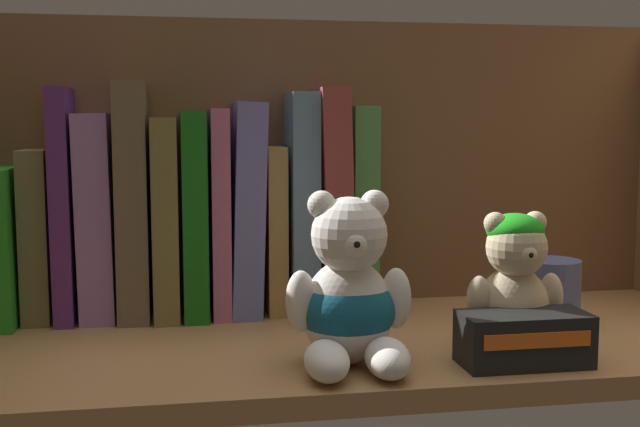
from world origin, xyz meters
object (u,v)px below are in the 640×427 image
book_4 (134,200)px  book_11 (329,199)px  book_5 (166,216)px  teddy_bear_smaller (516,286)px  book_12 (357,207)px  teddy_bear_larger (349,298)px  book_0 (4,244)px  pillar_candle (551,291)px  book_8 (246,207)px  book_9 (273,228)px  small_product_box (524,339)px  book_3 (98,216)px  book_6 (194,213)px  book_1 (40,234)px  book_2 (67,204)px  book_10 (299,202)px  book_7 (219,211)px

book_4 → book_11: (21.14, 0.00, -0.20)cm
book_5 → teddy_bear_smaller: size_ratio=1.66×
book_4 → teddy_bear_smaller: book_4 is taller
book_12 → teddy_bear_larger: size_ratio=1.50×
book_4 → book_12: book_4 is taller
book_0 → pillar_candle: size_ratio=2.46×
book_8 → book_5: bearing=180.0°
book_9 → small_product_box: 31.46cm
pillar_candle → book_5: bearing=164.2°
book_3 → book_6: (10.09, 0.00, 0.09)cm
teddy_bear_larger → book_4: bearing=130.2°
book_1 → book_2: book_2 is taller
book_6 → book_12: bearing=0.0°
book_0 → book_4: book_4 is taller
book_9 → teddy_bear_smaller: bearing=-46.8°
book_2 → book_8: (18.82, 0.00, -0.71)cm
teddy_bear_larger → pillar_candle: teddy_bear_larger is taller
book_2 → book_11: (28.05, 0.00, 0.07)cm
book_5 → teddy_bear_smaller: 37.53cm
book_2 → book_6: size_ratio=1.11×
book_5 → book_6: book_6 is taller
book_5 → book_6: 3.01cm
book_0 → book_6: bearing=0.0°
book_12 → teddy_bear_smaller: bearing=-64.3°
book_8 → book_10: bearing=0.0°
book_7 → small_product_box: 35.71cm
book_2 → book_12: size_ratio=1.08×
book_8 → book_11: (9.23, 0.00, 0.78)cm
book_2 → book_3: (3.14, 0.00, -1.31)cm
book_10 → teddy_bear_larger: (0.93, -22.15, -6.00)cm
book_11 → book_6: bearing=180.0°
book_7 → teddy_bear_larger: (9.75, -22.15, -5.11)cm
book_2 → book_9: book_2 is taller
book_4 → book_8: (11.91, 0.00, -0.98)cm
book_0 → book_12: size_ratio=0.72×
book_8 → teddy_bear_smaller: bearing=-42.7°
small_product_box → book_8: bearing=131.2°
book_7 → pillar_candle: book_7 is taller
book_6 → teddy_bear_smaller: bearing=-36.4°
book_8 → book_4: bearing=180.0°
book_4 → book_10: (17.80, 0.00, -0.44)cm
book_11 → book_10: bearing=180.0°
small_product_box → book_10: bearing=122.4°
book_4 → small_product_box: (33.40, -24.56, -10.03)cm
teddy_bear_smaller → book_3: bearing=151.5°
teddy_bear_larger → pillar_candle: 26.31cm
book_12 → book_3: bearing=180.0°
book_5 → book_8: 8.62cm
book_7 → book_0: bearing=180.0°
teddy_bear_larger → teddy_bear_smaller: teddy_bear_larger is taller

